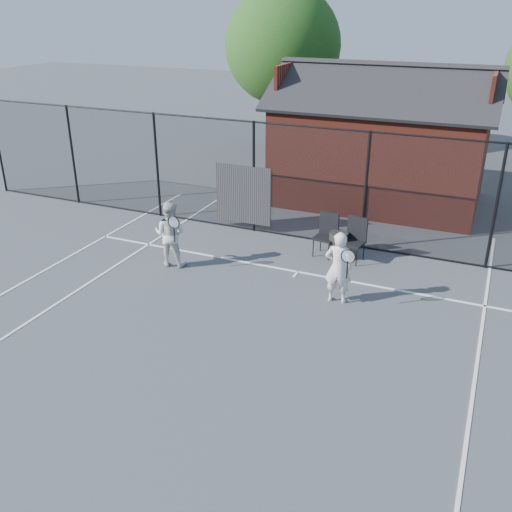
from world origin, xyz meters
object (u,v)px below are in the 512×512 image
at_px(clubhouse, 381,150).
at_px(player_back, 170,234).
at_px(chair_left, 325,236).
at_px(player_front, 338,267).
at_px(chair_right, 353,241).
at_px(waste_bin, 338,245).

distance_m(clubhouse, player_back, 7.66).
height_order(clubhouse, chair_left, clubhouse).
relative_size(player_front, player_back, 1.00).
xyz_separation_m(chair_left, chair_right, (0.71, -0.06, 0.01)).
bearing_deg(chair_left, player_front, -58.19).
distance_m(chair_left, waste_bin, 0.39).
bearing_deg(player_back, waste_bin, 28.81).
distance_m(player_front, chair_right, 2.13).
xyz_separation_m(clubhouse, chair_right, (0.49, -4.90, -1.08)).
distance_m(player_front, waste_bin, 2.28).
distance_m(player_front, player_back, 4.14).
height_order(player_back, chair_left, player_back).
xyz_separation_m(clubhouse, waste_bin, (0.12, -4.85, -1.27)).
bearing_deg(clubhouse, chair_right, -84.31).
bearing_deg(player_front, chair_left, 113.49).
bearing_deg(waste_bin, chair_right, -7.68).
bearing_deg(waste_bin, player_front, -74.61).
relative_size(player_front, chair_left, 1.50).
xyz_separation_m(player_back, waste_bin, (3.54, 1.95, -0.45)).
height_order(player_back, chair_right, player_back).
distance_m(player_back, chair_left, 3.76).
bearing_deg(chair_right, player_back, -144.14).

